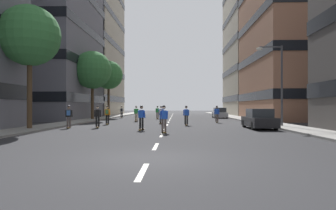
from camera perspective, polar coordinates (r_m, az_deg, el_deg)
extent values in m
plane|color=#28282B|center=(39.02, 0.34, -2.77)|extent=(174.45, 174.45, 0.00)
cube|color=gray|center=(43.93, -12.30, -2.39)|extent=(2.64, 79.95, 0.14)
cube|color=gray|center=(43.54, 13.31, -2.41)|extent=(2.64, 79.95, 0.14)
cube|color=silver|center=(8.13, -4.79, -12.29)|extent=(0.16, 2.20, 0.01)
cube|color=silver|center=(13.04, -2.30, -7.73)|extent=(0.16, 2.20, 0.01)
cube|color=silver|center=(18.00, -1.20, -5.67)|extent=(0.16, 2.20, 0.01)
cube|color=silver|center=(22.98, -0.58, -4.50)|extent=(0.16, 2.20, 0.01)
cube|color=silver|center=(27.97, -0.18, -3.75)|extent=(0.16, 2.20, 0.01)
cube|color=silver|center=(32.96, 0.10, -3.22)|extent=(0.16, 2.20, 0.01)
cube|color=silver|center=(37.95, 0.30, -2.83)|extent=(0.16, 2.20, 0.01)
cube|color=silver|center=(42.94, 0.46, -2.54)|extent=(0.16, 2.20, 0.01)
cube|color=silver|center=(47.94, 0.58, -2.30)|extent=(0.16, 2.20, 0.01)
cube|color=silver|center=(52.93, 0.68, -2.11)|extent=(0.16, 2.20, 0.01)
cube|color=silver|center=(57.93, 0.76, -1.95)|extent=(0.16, 2.20, 0.01)
cube|color=silver|center=(62.93, 0.83, -1.82)|extent=(0.16, 2.20, 0.01)
cube|color=silver|center=(67.93, 0.89, -1.70)|extent=(0.16, 2.20, 0.01)
cube|color=silver|center=(72.93, 0.95, -1.61)|extent=(0.16, 2.20, 0.01)
cube|color=black|center=(45.81, -24.53, 1.08)|extent=(16.73, 17.44, 1.10)
cube|color=black|center=(46.15, -24.51, 6.79)|extent=(16.73, 17.44, 1.10)
cube|color=black|center=(46.93, -24.50, 12.36)|extent=(16.73, 17.44, 1.10)
cube|color=#B2A893|center=(63.35, -17.25, 10.07)|extent=(16.61, 19.81, 26.12)
cube|color=black|center=(62.34, -17.27, 1.06)|extent=(16.73, 19.93, 1.10)
cube|color=black|center=(62.68, -17.26, 5.84)|extent=(16.73, 19.93, 1.10)
cube|color=black|center=(63.44, -17.25, 10.53)|extent=(16.73, 19.93, 1.10)
cube|color=black|center=(64.63, -17.25, 15.09)|extent=(16.73, 19.93, 1.10)
cube|color=#9E6B51|center=(45.82, 25.76, 10.36)|extent=(16.61, 17.76, 20.26)
cube|color=black|center=(45.06, 25.78, 1.46)|extent=(16.73, 17.88, 1.10)
cube|color=black|center=(45.49, 25.77, 7.85)|extent=(16.73, 17.88, 1.10)
cube|color=black|center=(46.48, 25.75, 14.04)|extent=(16.73, 17.88, 1.10)
cube|color=#B2A893|center=(62.81, 18.98, 10.21)|extent=(16.61, 16.69, 26.22)
cube|color=black|center=(61.78, 18.99, 1.08)|extent=(16.73, 16.81, 1.10)
cube|color=black|center=(62.13, 18.99, 5.92)|extent=(16.73, 16.81, 1.10)
cube|color=black|center=(62.91, 18.98, 10.68)|extent=(16.73, 16.81, 1.10)
cube|color=black|center=(64.11, 18.97, 15.28)|extent=(16.73, 16.81, 1.10)
cube|color=#B2B7BF|center=(45.27, 9.62, -1.75)|extent=(1.80, 4.40, 0.70)
cube|color=#2D3338|center=(45.11, 9.64, -0.90)|extent=(1.60, 2.10, 0.64)
cylinder|color=black|center=(46.61, 8.39, -1.97)|extent=(0.22, 0.64, 0.64)
cylinder|color=black|center=(46.83, 10.34, -1.96)|extent=(0.22, 0.64, 0.64)
cylinder|color=black|center=(43.74, 8.84, -2.08)|extent=(0.22, 0.64, 0.64)
cylinder|color=black|center=(43.97, 10.91, -2.07)|extent=(0.22, 0.64, 0.64)
cube|color=black|center=(24.30, 16.63, -3.02)|extent=(1.80, 4.40, 0.70)
cube|color=#2D3338|center=(24.13, 16.72, -1.44)|extent=(1.60, 2.10, 0.64)
cylinder|color=black|center=(25.53, 14.05, -3.36)|extent=(0.22, 0.64, 0.64)
cylinder|color=black|center=(25.92, 17.51, -3.31)|extent=(0.22, 0.64, 0.64)
cylinder|color=black|center=(22.71, 15.63, -3.74)|extent=(0.22, 0.64, 0.64)
cylinder|color=black|center=(23.15, 19.48, -3.67)|extent=(0.22, 0.64, 0.64)
cylinder|color=#4C3823|center=(24.07, -24.44, 2.15)|extent=(0.36, 0.36, 5.13)
sphere|color=#387A3D|center=(24.58, -24.42, 11.72)|extent=(4.36, 4.36, 4.36)
cylinder|color=#4C3823|center=(39.35, -13.94, 0.73)|extent=(0.36, 0.36, 4.48)
sphere|color=#387A3D|center=(39.61, -13.94, 6.37)|extent=(4.73, 4.73, 4.73)
cylinder|color=#4C3823|center=(48.16, -11.04, 0.79)|extent=(0.36, 0.36, 4.90)
sphere|color=#387A3D|center=(48.40, -11.04, 5.52)|extent=(4.41, 4.41, 4.41)
cylinder|color=#3F3F44|center=(26.46, 20.49, 3.41)|extent=(0.16, 0.16, 6.50)
cylinder|color=#3F3F44|center=(26.57, 18.61, 10.24)|extent=(1.80, 0.10, 0.10)
ellipsoid|color=silver|center=(26.30, 16.70, 10.02)|extent=(0.50, 0.30, 0.24)
cube|color=brown|center=(25.11, -18.03, -3.95)|extent=(0.35, 0.92, 0.02)
cylinder|color=#D8BF4C|center=(25.43, -17.91, -4.01)|extent=(0.19, 0.10, 0.07)
cylinder|color=#D8BF4C|center=(24.80, -18.16, -4.10)|extent=(0.19, 0.10, 0.07)
cylinder|color=#594C47|center=(25.10, -18.23, -3.01)|extent=(0.16, 0.16, 0.80)
cylinder|color=#594C47|center=(25.07, -17.83, -3.01)|extent=(0.16, 0.16, 0.80)
cube|color=black|center=(25.06, -18.03, -1.47)|extent=(0.35, 0.25, 0.55)
cylinder|color=black|center=(25.15, -18.50, -1.53)|extent=(0.13, 0.24, 0.55)
cylinder|color=black|center=(25.08, -17.51, -1.53)|extent=(0.13, 0.24, 0.55)
sphere|color=#997051|center=(25.08, -18.02, -0.43)|extent=(0.22, 0.22, 0.22)
sphere|color=black|center=(25.08, -18.02, -0.31)|extent=(0.21, 0.21, 0.21)
cube|color=#3F72BF|center=(24.88, -18.10, -1.41)|extent=(0.28, 0.20, 0.40)
cube|color=brown|center=(29.45, -11.26, -3.41)|extent=(0.23, 0.91, 0.02)
cylinder|color=#D8BF4C|center=(29.76, -11.14, -3.47)|extent=(0.18, 0.08, 0.07)
cylinder|color=#D8BF4C|center=(29.14, -11.38, -3.54)|extent=(0.18, 0.08, 0.07)
cylinder|color=black|center=(29.45, -11.43, -2.61)|extent=(0.14, 0.14, 0.80)
cylinder|color=black|center=(29.41, -11.08, -2.61)|extent=(0.14, 0.14, 0.80)
cube|color=orange|center=(29.41, -11.25, -1.30)|extent=(0.33, 0.21, 0.55)
cylinder|color=orange|center=(29.50, -11.65, -1.35)|extent=(0.10, 0.23, 0.55)
cylinder|color=orange|center=(29.42, -10.81, -1.35)|extent=(0.10, 0.23, 0.55)
sphere|color=beige|center=(29.42, -11.25, -0.41)|extent=(0.22, 0.22, 0.22)
sphere|color=black|center=(29.42, -11.25, -0.31)|extent=(0.21, 0.21, 0.21)
cube|color=#4C8C4C|center=(29.23, -11.32, -1.25)|extent=(0.26, 0.17, 0.40)
cube|color=brown|center=(30.17, -1.29, -3.34)|extent=(0.40, 0.92, 0.02)
cylinder|color=#D8BF4C|center=(30.48, -1.12, -3.40)|extent=(0.19, 0.11, 0.07)
cylinder|color=#D8BF4C|center=(29.86, -1.46, -3.47)|extent=(0.19, 0.11, 0.07)
cylinder|color=black|center=(30.17, -1.45, -2.56)|extent=(0.17, 0.17, 0.80)
cylinder|color=black|center=(30.12, -1.13, -2.56)|extent=(0.17, 0.17, 0.80)
cube|color=blue|center=(30.13, -1.29, -1.28)|extent=(0.36, 0.27, 0.55)
cylinder|color=blue|center=(30.24, -1.66, -1.33)|extent=(0.14, 0.24, 0.55)
cylinder|color=blue|center=(30.11, -0.86, -1.33)|extent=(0.14, 0.24, 0.55)
sphere|color=beige|center=(30.14, -1.28, -0.41)|extent=(0.22, 0.22, 0.22)
sphere|color=black|center=(30.14, -1.28, -0.32)|extent=(0.21, 0.21, 0.21)
cube|color=beige|center=(29.95, -1.39, -1.23)|extent=(0.29, 0.22, 0.40)
cube|color=brown|center=(46.10, -8.65, -2.28)|extent=(0.27, 0.91, 0.02)
cylinder|color=#D8BF4C|center=(46.41, -8.60, -2.32)|extent=(0.18, 0.08, 0.07)
cylinder|color=#D8BF4C|center=(45.78, -8.69, -2.35)|extent=(0.18, 0.08, 0.07)
cylinder|color=black|center=(46.09, -8.76, -1.77)|extent=(0.15, 0.15, 0.80)
cylinder|color=black|center=(46.07, -8.53, -1.77)|extent=(0.15, 0.15, 0.80)
cube|color=white|center=(46.07, -8.65, -0.93)|extent=(0.33, 0.22, 0.55)
cylinder|color=white|center=(46.14, -8.91, -0.96)|extent=(0.11, 0.24, 0.55)
cylinder|color=white|center=(46.10, -8.37, -0.96)|extent=(0.11, 0.24, 0.55)
sphere|color=#997051|center=(46.09, -8.64, -0.36)|extent=(0.22, 0.22, 0.22)
sphere|color=black|center=(46.09, -8.64, -0.30)|extent=(0.21, 0.21, 0.21)
cube|color=black|center=(45.89, -8.67, -0.89)|extent=(0.27, 0.18, 0.40)
cube|color=brown|center=(32.49, 9.11, -3.12)|extent=(0.30, 0.92, 0.02)
cylinder|color=#D8BF4C|center=(32.81, 9.10, -3.18)|extent=(0.19, 0.09, 0.07)
cylinder|color=#D8BF4C|center=(32.17, 9.13, -3.23)|extent=(0.19, 0.09, 0.07)
cylinder|color=#594C47|center=(32.47, 8.95, -2.40)|extent=(0.15, 0.15, 0.80)
cylinder|color=#594C47|center=(32.47, 9.27, -2.39)|extent=(0.15, 0.15, 0.80)
cube|color=blue|center=(32.45, 9.11, -1.20)|extent=(0.34, 0.23, 0.55)
cylinder|color=blue|center=(32.50, 8.72, -1.25)|extent=(0.11, 0.24, 0.55)
cylinder|color=blue|center=(32.51, 9.50, -1.25)|extent=(0.11, 0.24, 0.55)
sphere|color=#997051|center=(32.47, 9.11, -0.40)|extent=(0.22, 0.22, 0.22)
sphere|color=black|center=(32.47, 9.11, -0.31)|extent=(0.21, 0.21, 0.21)
cube|color=brown|center=(24.99, -13.02, -3.97)|extent=(0.39, 0.92, 0.02)
cylinder|color=#D8BF4C|center=(25.31, -12.99, -4.03)|extent=(0.19, 0.11, 0.07)
cylinder|color=#D8BF4C|center=(24.67, -13.05, -4.13)|extent=(0.19, 0.11, 0.07)
cylinder|color=black|center=(24.97, -13.22, -3.03)|extent=(0.17, 0.17, 0.80)
cylinder|color=black|center=(24.96, -12.81, -3.03)|extent=(0.17, 0.17, 0.80)
cube|color=black|center=(24.94, -13.02, -1.48)|extent=(0.36, 0.26, 0.55)
cylinder|color=black|center=(25.00, -13.52, -1.54)|extent=(0.14, 0.24, 0.55)
cylinder|color=black|center=(24.99, -12.51, -1.54)|extent=(0.14, 0.24, 0.55)
sphere|color=beige|center=(24.96, -13.01, -0.43)|extent=(0.22, 0.22, 0.22)
sphere|color=black|center=(24.96, -13.01, -0.32)|extent=(0.21, 0.21, 0.21)
cube|color=brown|center=(27.49, 3.43, -3.64)|extent=(0.23, 0.91, 0.02)
cylinder|color=#D8BF4C|center=(27.81, 3.38, -3.70)|extent=(0.18, 0.08, 0.07)
cylinder|color=#D8BF4C|center=(27.17, 3.47, -3.78)|extent=(0.18, 0.08, 0.07)
cylinder|color=black|center=(27.46, 3.24, -2.79)|extent=(0.15, 0.15, 0.80)
cylinder|color=black|center=(27.47, 3.61, -2.78)|extent=(0.15, 0.15, 0.80)
cube|color=blue|center=(27.45, 3.43, -1.38)|extent=(0.33, 0.21, 0.55)
cylinder|color=blue|center=(27.48, 2.96, -1.43)|extent=(0.10, 0.23, 0.55)
cylinder|color=blue|center=(27.51, 3.88, -1.43)|extent=(0.10, 0.23, 0.55)
sphere|color=#997051|center=(27.46, 3.42, -0.43)|extent=(0.22, 0.22, 0.22)
sphere|color=black|center=(27.46, 3.42, -0.32)|extent=(0.21, 0.21, 0.21)
cube|color=brown|center=(21.91, -4.99, -4.50)|extent=(0.38, 0.92, 0.02)
cylinder|color=#D8BF4C|center=(22.22, -4.73, -4.56)|extent=(0.19, 0.11, 0.07)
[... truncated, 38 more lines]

